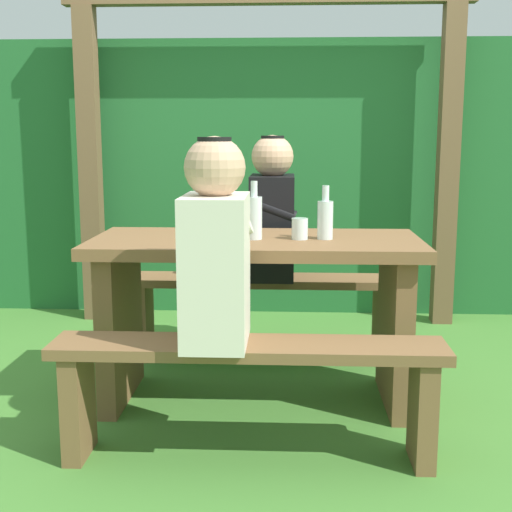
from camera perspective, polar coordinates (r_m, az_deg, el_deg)
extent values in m
plane|color=#437C30|center=(3.15, 0.00, -11.70)|extent=(12.00, 12.00, 0.00)
cube|color=#22622D|center=(5.02, 1.17, 6.73)|extent=(6.40, 1.09, 1.75)
cube|color=brown|center=(4.45, -13.45, 7.08)|extent=(0.12, 0.12, 1.91)
cube|color=brown|center=(4.38, 15.46, 6.95)|extent=(0.12, 0.12, 1.91)
cube|color=brown|center=(2.96, 0.00, 1.00)|extent=(1.40, 0.64, 0.05)
cube|color=brown|center=(3.13, -11.10, -5.52)|extent=(0.08, 0.54, 0.68)
cube|color=brown|center=(3.07, 11.31, -5.81)|extent=(0.08, 0.54, 0.68)
cube|color=brown|center=(2.47, -0.65, -7.57)|extent=(1.40, 0.24, 0.04)
cube|color=brown|center=(2.65, -14.41, -11.66)|extent=(0.07, 0.22, 0.40)
cube|color=brown|center=(2.59, 13.53, -12.21)|extent=(0.07, 0.22, 0.40)
cube|color=brown|center=(3.57, 0.45, -2.03)|extent=(1.40, 0.24, 0.04)
cube|color=brown|center=(3.70, -9.23, -5.23)|extent=(0.07, 0.22, 0.40)
cube|color=brown|center=(3.65, 10.25, -5.46)|extent=(0.07, 0.22, 0.40)
cube|color=silver|center=(2.41, -3.33, -1.17)|extent=(0.22, 0.34, 0.52)
sphere|color=tan|center=(2.37, -3.41, 7.28)|extent=(0.21, 0.21, 0.21)
cylinder|color=black|center=(2.36, -3.44, 9.44)|extent=(0.12, 0.12, 0.02)
cylinder|color=silver|center=(2.53, -3.01, 1.76)|extent=(0.25, 0.07, 0.15)
cube|color=black|center=(3.52, 1.34, 2.42)|extent=(0.22, 0.34, 0.52)
sphere|color=tan|center=(3.49, 1.36, 8.19)|extent=(0.21, 0.21, 0.21)
cylinder|color=black|center=(3.49, 1.37, 9.65)|extent=(0.12, 0.12, 0.02)
cylinder|color=black|center=(3.37, 1.29, 3.85)|extent=(0.25, 0.07, 0.15)
cylinder|color=silver|center=(2.92, 3.62, 2.25)|extent=(0.07, 0.07, 0.09)
cylinder|color=silver|center=(2.87, -2.09, 2.86)|extent=(0.06, 0.06, 0.16)
cylinder|color=silver|center=(2.86, -2.10, 5.16)|extent=(0.03, 0.03, 0.07)
cylinder|color=silver|center=(2.91, -0.16, 3.14)|extent=(0.07, 0.07, 0.18)
cylinder|color=silver|center=(2.90, -0.16, 5.54)|extent=(0.03, 0.03, 0.07)
cylinder|color=silver|center=(2.94, 5.70, 2.95)|extent=(0.07, 0.07, 0.16)
cylinder|color=silver|center=(2.92, 5.74, 5.15)|extent=(0.03, 0.03, 0.07)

